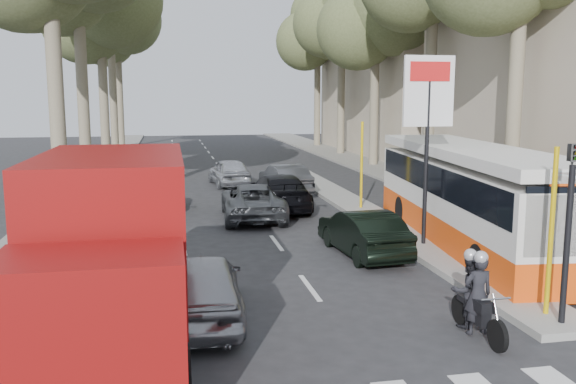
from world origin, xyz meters
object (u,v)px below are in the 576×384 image
(red_truck, at_px, (111,252))
(city_bus, at_px, (471,193))
(silver_hatchback, at_px, (202,287))
(dark_hatchback, at_px, (363,232))
(motorcycle, at_px, (473,295))

(red_truck, bearing_deg, city_bus, 31.96)
(silver_hatchback, distance_m, red_truck, 2.35)
(red_truck, bearing_deg, silver_hatchback, 39.99)
(dark_hatchback, height_order, red_truck, red_truck)
(silver_hatchback, height_order, dark_hatchback, silver_hatchback)
(silver_hatchback, bearing_deg, red_truck, 42.24)
(red_truck, xyz_separation_m, motorcycle, (6.58, -0.38, -1.07))
(dark_hatchback, relative_size, red_truck, 0.61)
(dark_hatchback, xyz_separation_m, motorcycle, (0.24, -5.94, 0.10))
(dark_hatchback, height_order, motorcycle, motorcycle)
(motorcycle, bearing_deg, dark_hatchback, 91.52)
(red_truck, height_order, city_bus, red_truck)
(motorcycle, bearing_deg, red_truck, 175.86)
(red_truck, bearing_deg, motorcycle, -3.08)
(silver_hatchback, xyz_separation_m, motorcycle, (5.00, -1.70, 0.07))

